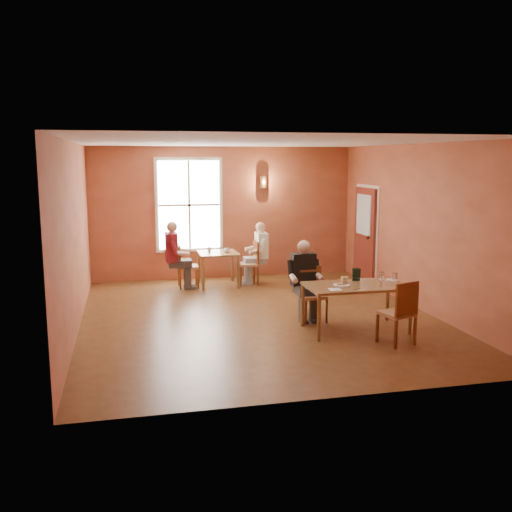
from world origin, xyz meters
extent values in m
cube|color=brown|center=(0.00, 0.00, 0.00)|extent=(6.00, 7.00, 0.01)
cube|color=brown|center=(0.00, 3.50, 1.50)|extent=(6.00, 0.04, 3.00)
cube|color=brown|center=(0.00, -3.50, 1.50)|extent=(6.00, 0.04, 3.00)
cube|color=brown|center=(-3.00, 0.00, 1.50)|extent=(0.04, 7.00, 3.00)
cube|color=brown|center=(3.00, 0.00, 1.50)|extent=(0.04, 7.00, 3.00)
cube|color=white|center=(0.00, 0.00, 3.00)|extent=(6.00, 7.00, 0.04)
cube|color=white|center=(-0.80, 3.45, 1.70)|extent=(1.36, 0.10, 1.96)
cube|color=maroon|center=(2.94, 2.30, 1.05)|extent=(0.12, 1.04, 2.10)
cylinder|color=brown|center=(0.90, 3.40, 2.20)|extent=(0.16, 0.16, 0.28)
cylinder|color=white|center=(1.10, -1.09, 0.76)|extent=(0.36, 0.36, 0.04)
cube|color=tan|center=(1.18, -0.99, 0.80)|extent=(0.09, 0.09, 0.11)
cube|color=black|center=(1.47, -0.79, 0.85)|extent=(0.14, 0.10, 0.21)
cube|color=silver|center=(1.28, -1.35, 0.75)|extent=(0.18, 0.09, 0.00)
cube|color=silver|center=(0.90, -1.32, 0.75)|extent=(0.19, 0.19, 0.01)
cylinder|color=silver|center=(2.06, -0.89, 0.75)|extent=(0.20, 0.20, 0.01)
imported|color=white|center=(-0.12, 2.52, 0.79)|extent=(0.17, 0.17, 0.10)
imported|color=silver|center=(-0.46, 2.75, 0.78)|extent=(0.13, 0.13, 0.10)
camera|label=1|loc=(-2.18, -9.36, 2.73)|focal=40.00mm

